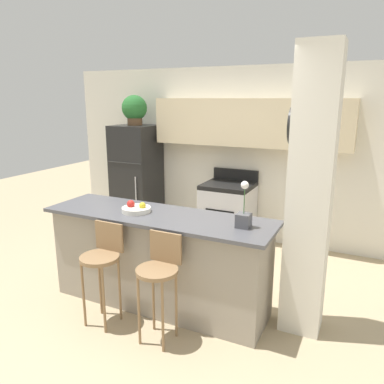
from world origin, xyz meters
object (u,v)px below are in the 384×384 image
(refrigerator, at_px, (137,178))
(orchid_vase, at_px, (244,215))
(potted_plant_on_fridge, at_px, (134,109))
(stove_range, at_px, (228,213))
(fruit_bowl, at_px, (136,209))
(bar_stool_left, at_px, (102,259))
(bar_stool_right, at_px, (159,271))

(refrigerator, height_order, orchid_vase, refrigerator)
(potted_plant_on_fridge, relative_size, orchid_vase, 1.09)
(stove_range, relative_size, fruit_bowl, 3.68)
(refrigerator, relative_size, fruit_bowl, 5.81)
(fruit_bowl, bearing_deg, bar_stool_left, -99.29)
(refrigerator, distance_m, potted_plant_on_fridge, 1.09)
(bar_stool_right, bearing_deg, refrigerator, 127.53)
(refrigerator, height_order, potted_plant_on_fridge, potted_plant_on_fridge)
(stove_range, distance_m, bar_stool_left, 2.43)
(stove_range, relative_size, bar_stool_left, 1.10)
(stove_range, distance_m, orchid_vase, 2.17)
(refrigerator, relative_size, bar_stool_left, 1.75)
(refrigerator, distance_m, bar_stool_right, 3.01)
(stove_range, xyz_separation_m, bar_stool_right, (0.27, -2.40, 0.19))
(potted_plant_on_fridge, distance_m, orchid_vase, 3.17)
(bar_stool_left, xyz_separation_m, fruit_bowl, (0.08, 0.47, 0.37))
(stove_range, xyz_separation_m, orchid_vase, (0.85, -1.90, 0.64))
(bar_stool_right, height_order, potted_plant_on_fridge, potted_plant_on_fridge)
(stove_range, bearing_deg, orchid_vase, -65.94)
(refrigerator, relative_size, potted_plant_on_fridge, 3.69)
(potted_plant_on_fridge, bearing_deg, refrigerator, -63.91)
(bar_stool_left, bearing_deg, refrigerator, 117.02)
(orchid_vase, height_order, fruit_bowl, orchid_vase)
(potted_plant_on_fridge, bearing_deg, bar_stool_left, -62.98)
(fruit_bowl, bearing_deg, potted_plant_on_fridge, 123.97)
(potted_plant_on_fridge, xyz_separation_m, orchid_vase, (2.41, -1.88, -0.84))
(stove_range, height_order, bar_stool_left, stove_range)
(stove_range, relative_size, potted_plant_on_fridge, 2.34)
(stove_range, relative_size, orchid_vase, 2.54)
(bar_stool_left, xyz_separation_m, potted_plant_on_fridge, (-1.21, 2.38, 1.29))
(stove_range, bearing_deg, bar_stool_left, -98.29)
(orchid_vase, bearing_deg, bar_stool_left, -157.35)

